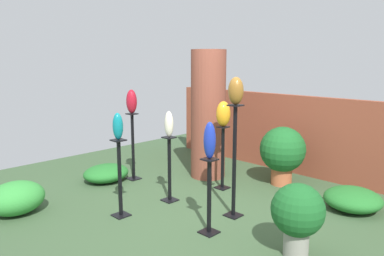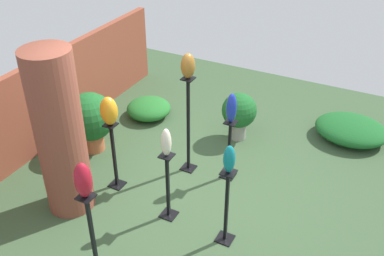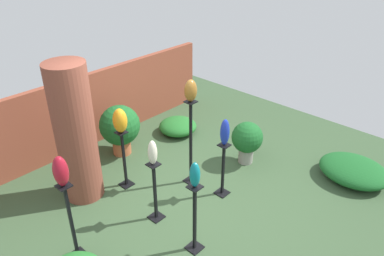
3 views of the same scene
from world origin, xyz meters
The scene contains 19 objects.
ground_plane centered at (0.00, 0.00, 0.00)m, with size 8.00×8.00×0.00m, color #385133.
brick_wall_back centered at (0.00, 2.49, 0.70)m, with size 5.60×0.12×1.40m, color brown.
brick_pillar centered at (-1.03, 1.23, 1.09)m, with size 0.59×0.59×2.18m, color brown.
pedestal_teal centered at (-0.70, -0.82, 0.46)m, with size 0.20×0.20×1.02m.
pedestal_ruby centered at (-1.82, 0.21, 0.52)m, with size 0.20×0.20×1.14m.
pedestal_cobalt centered at (0.45, -0.37, 0.41)m, with size 0.20×0.20×0.91m.
pedestal_amber centered at (-0.44, 0.93, 0.45)m, with size 0.20×0.20×1.00m.
pedestal_ivory centered at (-0.64, -0.01, 0.43)m, with size 0.20×0.20×0.95m.
pedestal_bronze centered at (0.35, 0.22, 0.68)m, with size 0.20×0.20×1.47m.
art_vase_teal centered at (-0.70, -0.82, 1.20)m, with size 0.13×0.13×0.34m, color #0F727A.
art_vase_ruby centered at (-1.82, 0.21, 1.33)m, with size 0.18×0.18×0.40m, color maroon.
art_vase_cobalt centered at (0.45, -0.37, 1.12)m, with size 0.14×0.14×0.43m, color #192D9E.
art_vase_amber centered at (-0.44, 0.93, 1.20)m, with size 0.21×0.23×0.39m, color orange.
art_vase_ivory centered at (-0.64, -0.01, 1.13)m, with size 0.13×0.12×0.36m, color beige.
art_vase_bronze centered at (0.35, 0.22, 1.64)m, with size 0.20×0.18×0.34m, color brown.
potted_plant_back_center centered at (1.45, -0.11, 0.47)m, with size 0.55×0.55×0.78m.
potted_plant_mid_right centered at (0.12, 1.76, 0.56)m, with size 0.74×0.74×0.96m.
foliage_bed_east centered at (2.26, -1.74, 0.16)m, with size 0.97×1.14×0.32m, color #195923.
foliage_bed_center centered at (1.37, 1.53, 0.15)m, with size 0.76×0.76×0.30m, color #236B28.
Camera 2 is at (-4.32, -2.23, 4.03)m, focal length 42.00 mm.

